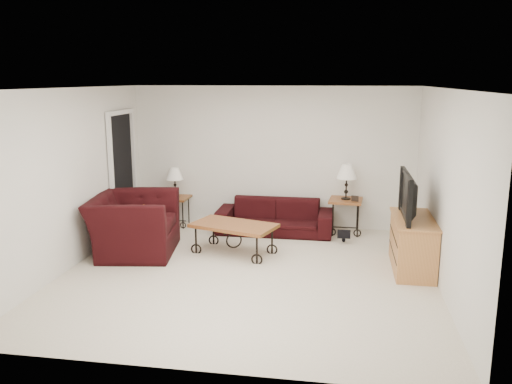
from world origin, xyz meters
TOP-DOWN VIEW (x-y plane):
  - ground at (0.00, 0.00)m, footprint 5.00×5.00m
  - wall_back at (0.00, 2.50)m, footprint 5.00×0.02m
  - wall_front at (0.00, -2.50)m, footprint 5.00×0.02m
  - wall_left at (-2.50, 0.00)m, footprint 0.02×5.00m
  - wall_right at (2.50, 0.00)m, footprint 0.02×5.00m
  - ceiling at (0.00, 0.00)m, footprint 5.00×5.00m
  - doorway at (-2.47, 1.65)m, footprint 0.08×0.94m
  - sofa at (0.11, 2.02)m, footprint 1.98×0.77m
  - side_table_left at (-1.72, 2.20)m, footprint 0.50×0.50m
  - side_table_right at (1.31, 2.20)m, footprint 0.59×0.59m
  - lamp_left at (-1.72, 2.20)m, footprint 0.31×0.31m
  - lamp_right at (1.31, 2.20)m, footprint 0.37×0.37m
  - photo_frame_left at (-1.87, 2.05)m, footprint 0.11×0.03m
  - photo_frame_right at (1.46, 2.05)m, footprint 0.12×0.05m
  - coffee_table at (-0.36, 0.82)m, footprint 1.39×1.02m
  - armchair at (-1.88, 0.62)m, footprint 1.39×1.53m
  - throw_pillow at (-1.72, 0.57)m, footprint 0.16×0.41m
  - tv_stand at (2.23, 0.55)m, footprint 0.51×1.23m
  - television at (2.21, 0.55)m, footprint 0.14×1.11m
  - backpack at (1.29, 1.67)m, footprint 0.36×0.30m

SIDE VIEW (x-z plane):
  - ground at x=0.00m, z-range 0.00..0.00m
  - backpack at x=1.29m, z-range 0.00..0.41m
  - coffee_table at x=-0.36m, z-range 0.00..0.47m
  - side_table_left at x=-1.72m, z-range 0.00..0.53m
  - sofa at x=0.11m, z-range 0.00..0.58m
  - side_table_right at x=1.31m, z-range 0.00..0.60m
  - tv_stand at x=2.23m, z-range 0.00..0.74m
  - armchair at x=-1.88m, z-range 0.00..0.89m
  - throw_pillow at x=-1.72m, z-range 0.32..0.72m
  - photo_frame_left at x=-1.87m, z-range 0.53..0.62m
  - photo_frame_right at x=1.46m, z-range 0.60..0.70m
  - lamp_left at x=-1.72m, z-range 0.53..1.06m
  - lamp_right at x=1.31m, z-range 0.60..1.20m
  - doorway at x=-2.47m, z-range 0.00..2.04m
  - television at x=2.21m, z-range 0.74..1.38m
  - wall_back at x=0.00m, z-range 0.00..2.50m
  - wall_front at x=0.00m, z-range 0.00..2.50m
  - wall_left at x=-2.50m, z-range 0.00..2.50m
  - wall_right at x=2.50m, z-range 0.00..2.50m
  - ceiling at x=0.00m, z-range 2.50..2.50m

